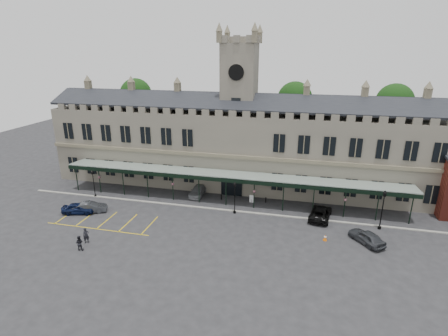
% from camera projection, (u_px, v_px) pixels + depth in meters
% --- Properties ---
extents(ground, '(140.00, 140.00, 0.00)m').
position_uv_depth(ground, '(213.00, 229.00, 43.25)').
color(ground, '#252527').
extents(station_building, '(60.00, 10.36, 17.30)m').
position_uv_depth(station_building, '(239.00, 146.00, 55.83)').
color(station_building, '#615C51').
rests_on(station_building, ground).
extents(clock_tower, '(5.60, 5.60, 24.80)m').
position_uv_depth(clock_tower, '(239.00, 104.00, 53.78)').
color(clock_tower, '#615C51').
rests_on(clock_tower, ground).
extents(canopy, '(50.00, 4.10, 4.30)m').
position_uv_depth(canopy, '(226.00, 189.00, 49.35)').
color(canopy, '#8C9E93').
rests_on(canopy, ground).
extents(kerb, '(60.00, 0.40, 0.12)m').
position_uv_depth(kerb, '(223.00, 210.00, 48.29)').
color(kerb, gray).
rests_on(kerb, ground).
extents(parking_markings, '(16.00, 6.00, 0.01)m').
position_uv_depth(parking_markings, '(105.00, 222.00, 44.98)').
color(parking_markings, gold).
rests_on(parking_markings, ground).
extents(tree_behind_left, '(6.00, 6.00, 16.00)m').
position_uv_depth(tree_behind_left, '(136.00, 95.00, 67.06)').
color(tree_behind_left, '#332314').
rests_on(tree_behind_left, ground).
extents(tree_behind_mid, '(6.00, 6.00, 16.00)m').
position_uv_depth(tree_behind_mid, '(295.00, 100.00, 60.39)').
color(tree_behind_mid, '#332314').
rests_on(tree_behind_mid, ground).
extents(tree_behind_right, '(6.00, 6.00, 16.00)m').
position_uv_depth(tree_behind_right, '(394.00, 103.00, 56.84)').
color(tree_behind_right, '#332314').
rests_on(tree_behind_right, ground).
extents(lamp_post_left, '(0.40, 0.40, 4.24)m').
position_uv_depth(lamp_post_left, '(93.00, 181.00, 51.94)').
color(lamp_post_left, black).
rests_on(lamp_post_left, ground).
extents(lamp_post_mid, '(0.43, 0.43, 4.55)m').
position_uv_depth(lamp_post_mid, '(235.00, 195.00, 46.57)').
color(lamp_post_mid, black).
rests_on(lamp_post_mid, ground).
extents(lamp_post_right, '(0.49, 0.49, 5.17)m').
position_uv_depth(lamp_post_right, '(383.00, 206.00, 42.27)').
color(lamp_post_right, black).
rests_on(lamp_post_right, ground).
extents(traffic_cone, '(0.45, 0.45, 0.71)m').
position_uv_depth(traffic_cone, '(325.00, 238.00, 40.52)').
color(traffic_cone, '#DE5F07').
rests_on(traffic_cone, ground).
extents(sign_board, '(0.66, 0.11, 1.13)m').
position_uv_depth(sign_board, '(252.00, 199.00, 50.60)').
color(sign_board, black).
rests_on(sign_board, ground).
extents(bollard_left, '(0.15, 0.15, 0.83)m').
position_uv_depth(bollard_left, '(221.00, 197.00, 51.65)').
color(bollard_left, black).
rests_on(bollard_left, ground).
extents(bollard_right, '(0.15, 0.15, 0.83)m').
position_uv_depth(bollard_right, '(266.00, 200.00, 50.60)').
color(bollard_right, black).
rests_on(bollard_right, ground).
extents(car_left_a, '(4.58, 2.72, 1.46)m').
position_uv_depth(car_left_a, '(78.00, 208.00, 47.16)').
color(car_left_a, black).
rests_on(car_left_a, ground).
extents(car_left_b, '(4.63, 3.07, 1.44)m').
position_uv_depth(car_left_b, '(90.00, 207.00, 47.51)').
color(car_left_b, '#33363B').
rests_on(car_left_b, ground).
extents(car_taxi, '(2.01, 4.78, 1.38)m').
position_uv_depth(car_taxi, '(198.00, 191.00, 53.22)').
color(car_taxi, gray).
rests_on(car_taxi, ground).
extents(car_van, '(3.31, 5.74, 1.50)m').
position_uv_depth(car_van, '(320.00, 213.00, 45.79)').
color(car_van, black).
rests_on(car_van, ground).
extents(car_right_a, '(4.20, 4.65, 1.53)m').
position_uv_depth(car_right_a, '(367.00, 237.00, 39.86)').
color(car_right_a, '#33363B').
rests_on(car_right_a, ground).
extents(person_a, '(0.78, 0.81, 1.86)m').
position_uv_depth(person_a, '(86.00, 235.00, 39.85)').
color(person_a, black).
rests_on(person_a, ground).
extents(person_b, '(0.98, 0.84, 1.75)m').
position_uv_depth(person_b, '(79.00, 243.00, 38.42)').
color(person_b, black).
rests_on(person_b, ground).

